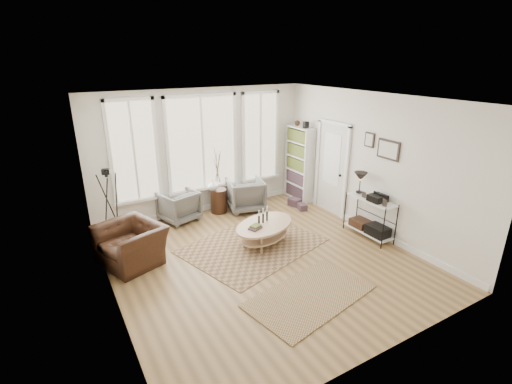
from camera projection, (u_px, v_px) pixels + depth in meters
room at (264, 186)px, 6.43m from camera, size 5.50×5.54×2.90m
bay_window at (203, 146)px, 8.54m from camera, size 4.14×0.12×2.24m
door at (332, 167)px, 8.65m from camera, size 0.09×1.06×2.22m
bookcase at (299, 163)px, 9.52m from camera, size 0.31×0.85×2.06m
low_shelf at (370, 214)px, 7.60m from camera, size 0.38×1.08×1.30m
wall_art at (383, 147)px, 7.24m from camera, size 0.04×0.88×0.44m
rug_main at (253, 245)px, 7.37m from camera, size 2.99×2.56×0.01m
rug_runner at (310, 296)px, 5.81m from camera, size 2.19×1.50×0.01m
coffee_table at (264, 228)px, 7.34m from camera, size 1.61×1.33×0.64m
armchair_left at (179, 206)px, 8.41m from camera, size 0.94×0.96×0.71m
armchair_right at (245, 195)px, 8.99m from camera, size 1.00×1.02×0.77m
side_table at (218, 181)px, 8.71m from camera, size 0.39×0.39×1.62m
vase at (213, 185)px, 8.69m from camera, size 0.29×0.29×0.24m
accent_chair at (131, 244)px, 6.68m from camera, size 1.37×1.28×0.72m
tripod_camera at (111, 208)px, 7.42m from camera, size 0.53×0.53×1.50m
book_stack_near at (295, 202)px, 9.32m from camera, size 0.30×0.35×0.19m
book_stack_far at (302, 207)px, 9.07m from camera, size 0.24×0.28×0.15m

